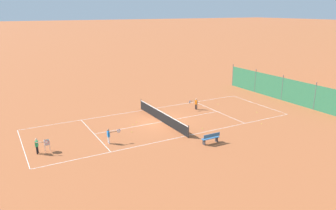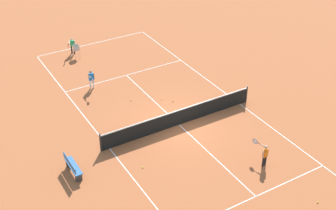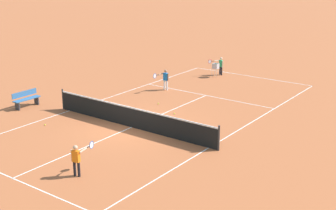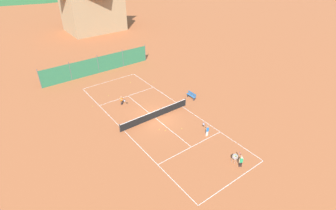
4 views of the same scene
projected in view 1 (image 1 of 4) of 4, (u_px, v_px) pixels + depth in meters
ground_plane at (162, 122)px, 30.23m from camera, size 600.00×600.00×0.00m
court_line_markings at (162, 122)px, 30.23m from camera, size 8.25×23.85×0.01m
tennis_net at (162, 117)px, 30.09m from camera, size 9.18×0.08×1.06m
windscreen_fence_far at (282, 89)px, 37.11m from camera, size 17.28×0.08×2.90m
player_far_baseline at (109, 135)px, 25.14m from camera, size 0.42×1.00×1.21m
player_far_service at (196, 103)px, 33.74m from camera, size 0.39×1.02×1.17m
player_near_service at (37, 145)px, 23.36m from camera, size 0.74×0.87×1.18m
tennis_ball_by_net_right at (218, 104)px, 35.71m from camera, size 0.07×0.07×0.07m
tennis_ball_far_corner at (133, 125)px, 29.38m from camera, size 0.07×0.07×0.07m
tennis_ball_alley_left at (257, 112)px, 32.84m from camera, size 0.07×0.07×0.07m
tennis_ball_by_net_left at (194, 100)px, 37.44m from camera, size 0.07×0.07×0.07m
tennis_ball_near_corner at (202, 128)px, 28.41m from camera, size 0.07×0.07×0.07m
tennis_ball_service_box at (262, 124)px, 29.58m from camera, size 0.07×0.07×0.07m
tennis_ball_mid_court at (137, 122)px, 29.98m from camera, size 0.07×0.07×0.07m
tennis_ball_alley_right at (132, 132)px, 27.63m from camera, size 0.07×0.07×0.07m
ball_hopper at (47, 143)px, 23.70m from camera, size 0.36×0.36×0.89m
courtside_bench at (211, 138)px, 25.20m from camera, size 0.36×1.50×0.84m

